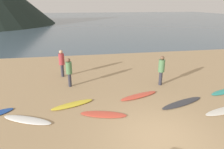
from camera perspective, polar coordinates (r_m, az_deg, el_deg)
ground_plane at (r=16.66m, az=-0.19°, el=2.92°), size 120.00×120.00×0.20m
ocean_water at (r=69.08m, az=-8.30°, el=15.28°), size 140.00×100.00×0.01m
surfboard_2 at (r=9.30m, az=-22.79°, el=-11.69°), size 2.25×1.44×0.09m
surfboard_3 at (r=9.96m, az=-11.05°, el=-8.28°), size 2.12×1.20×0.10m
surfboard_4 at (r=9.01m, az=-2.43°, el=-11.14°), size 2.11×1.12×0.07m
surfboard_5 at (r=10.75m, az=7.61°, el=-5.93°), size 2.27×1.19×0.09m
surfboard_6 at (r=10.51m, az=19.13°, el=-7.56°), size 2.58×1.31×0.07m
surfboard_8 at (r=12.74m, az=29.03°, el=-4.22°), size 2.03×1.03×0.08m
person_0 at (r=13.62m, az=-13.99°, el=3.66°), size 0.36×0.36×1.80m
person_1 at (r=11.85m, az=-12.00°, el=1.23°), size 0.34×0.34×1.71m
person_2 at (r=12.15m, az=13.75°, el=1.78°), size 0.36×0.36×1.79m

